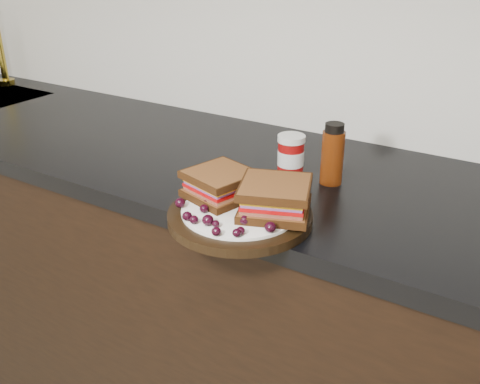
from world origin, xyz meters
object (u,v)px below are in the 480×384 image
object	(u,v)px
condiment_jar	(291,155)
oil_bottle	(333,154)
plate	(240,216)
sandwich_left	(220,184)

from	to	relation	value
condiment_jar	oil_bottle	distance (m)	0.10
plate	sandwich_left	bearing A→B (deg)	157.59
sandwich_left	oil_bottle	world-z (taller)	oil_bottle
oil_bottle	condiment_jar	bearing A→B (deg)	-179.60
plate	oil_bottle	distance (m)	0.28
plate	oil_bottle	size ratio (longest dim) A/B	2.03
sandwich_left	oil_bottle	size ratio (longest dim) A/B	0.87
sandwich_left	condiment_jar	size ratio (longest dim) A/B	1.29
plate	condiment_jar	bearing A→B (deg)	94.74
plate	condiment_jar	world-z (taller)	condiment_jar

